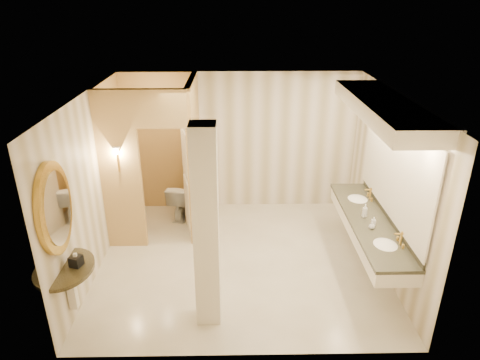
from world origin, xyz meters
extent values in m
plane|color=silver|center=(0.00, 0.00, 0.00)|extent=(4.50, 4.50, 0.00)
plane|color=silver|center=(0.00, 0.00, 2.70)|extent=(4.50, 4.50, 0.00)
cube|color=silver|center=(0.00, 2.00, 1.35)|extent=(4.50, 0.02, 2.70)
cube|color=silver|center=(0.00, -2.00, 1.35)|extent=(4.50, 0.02, 2.70)
cube|color=silver|center=(-2.25, 0.00, 1.35)|extent=(0.02, 4.00, 2.70)
cube|color=silver|center=(2.25, 0.00, 1.35)|extent=(0.02, 4.00, 2.70)
cube|color=#E1BE75|center=(-0.80, 1.25, 1.35)|extent=(0.10, 1.50, 2.70)
cube|color=#E1BE75|center=(-1.93, 0.50, 1.35)|extent=(0.65, 0.10, 2.70)
cube|color=#E1BE75|center=(-1.20, 0.50, 2.40)|extent=(0.80, 0.10, 0.60)
cube|color=white|center=(-0.90, 0.89, 1.05)|extent=(0.24, 0.79, 2.10)
cylinder|color=gold|center=(-1.93, 0.43, 1.55)|extent=(0.03, 0.03, 0.30)
cone|color=white|center=(-1.93, 0.43, 1.75)|extent=(0.14, 0.14, 0.14)
cube|color=white|center=(1.95, -0.25, 0.73)|extent=(0.60, 2.58, 0.24)
cube|color=black|center=(1.95, -0.25, 0.85)|extent=(0.64, 2.62, 0.05)
cube|color=black|center=(2.23, -0.25, 0.92)|extent=(0.03, 2.58, 0.10)
ellipsoid|color=white|center=(1.95, -0.95, 0.83)|extent=(0.40, 0.44, 0.15)
cylinder|color=gold|center=(2.15, -0.95, 0.96)|extent=(0.03, 0.03, 0.22)
ellipsoid|color=white|center=(1.95, 0.45, 0.83)|extent=(0.40, 0.44, 0.15)
cylinder|color=gold|center=(2.15, 0.45, 0.96)|extent=(0.03, 0.03, 0.22)
cube|color=white|center=(2.23, -0.25, 1.70)|extent=(0.03, 2.58, 1.40)
cube|color=white|center=(1.95, -0.25, 2.59)|extent=(0.75, 2.78, 0.22)
cylinder|color=black|center=(-2.23, -1.40, 0.85)|extent=(0.89, 0.89, 0.05)
cube|color=white|center=(-2.19, -1.40, 0.55)|extent=(0.10, 0.10, 0.60)
cylinder|color=gold|center=(-2.21, -1.40, 1.70)|extent=(0.07, 0.89, 0.89)
cylinder|color=white|center=(-2.17, -1.40, 1.70)|extent=(0.02, 0.71, 0.71)
cube|color=white|center=(-0.45, -1.33, 1.35)|extent=(0.31, 0.31, 2.70)
cube|color=black|center=(-2.08, -1.36, 0.94)|extent=(0.17, 0.17, 0.14)
imported|color=white|center=(-1.12, 1.51, 0.35)|extent=(0.51, 0.75, 0.70)
imported|color=beige|center=(1.94, -0.42, 0.94)|extent=(0.06, 0.06, 0.13)
imported|color=silver|center=(1.89, -0.53, 0.93)|extent=(0.11, 0.11, 0.11)
imported|color=#C6B28C|center=(1.88, -0.17, 0.98)|extent=(0.10, 0.10, 0.21)
camera|label=1|loc=(-0.11, -5.87, 4.02)|focal=32.00mm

